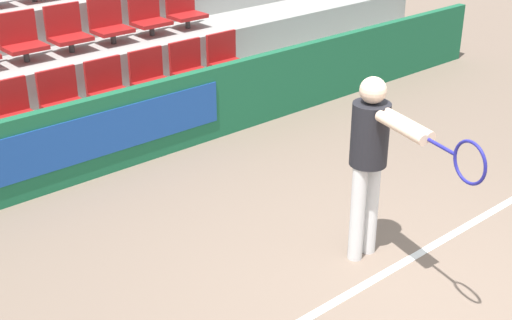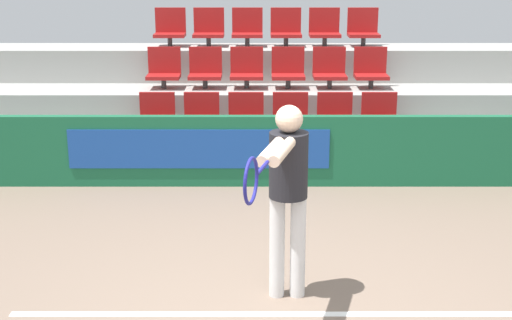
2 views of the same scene
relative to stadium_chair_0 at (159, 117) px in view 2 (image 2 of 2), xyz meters
name	(u,v)px [view 2 (image 2 of 2)]	position (x,y,z in m)	size (l,w,h in m)	color
court_baseline	(278,314)	(1.47, -3.97, -0.74)	(4.34, 0.08, 0.01)	white
barrier_wall	(270,151)	(1.46, -0.64, -0.29)	(11.74, 0.14, 0.90)	#19603D
bleacher_tier_front	(270,155)	(1.47, -0.11, -0.50)	(11.34, 0.90, 0.48)	#9E9E99
bleacher_tier_middle	(270,122)	(1.47, 0.78, -0.26)	(11.34, 0.90, 0.96)	#9E9E99
bleacher_tier_back	(269,93)	(1.47, 1.68, -0.02)	(11.34, 0.90, 1.44)	#9E9E99
stadium_chair_0	(159,117)	(0.00, 0.00, 0.00)	(0.47, 0.36, 0.57)	#333333
stadium_chair_1	(204,117)	(0.59, 0.00, 0.00)	(0.47, 0.36, 0.57)	#333333
stadium_chair_2	(248,117)	(1.18, 0.00, 0.00)	(0.47, 0.36, 0.57)	#333333
stadium_chair_3	(293,117)	(1.77, 0.00, 0.00)	(0.47, 0.36, 0.57)	#333333
stadium_chair_4	(337,117)	(2.36, 0.00, 0.00)	(0.47, 0.36, 0.57)	#333333
stadium_chair_5	(382,117)	(2.95, 0.00, 0.00)	(0.47, 0.36, 0.57)	#333333
stadium_chair_6	(166,70)	(0.00, 0.90, 0.48)	(0.47, 0.36, 0.57)	#333333
stadium_chair_7	(208,70)	(0.59, 0.90, 0.48)	(0.47, 0.36, 0.57)	#333333
stadium_chair_8	(249,70)	(1.18, 0.90, 0.48)	(0.47, 0.36, 0.57)	#333333
stadium_chair_9	(290,70)	(1.77, 0.90, 0.48)	(0.47, 0.36, 0.57)	#333333
stadium_chair_10	(332,70)	(2.36, 0.90, 0.48)	(0.47, 0.36, 0.57)	#333333
stadium_chair_11	(373,70)	(2.95, 0.90, 0.48)	(0.47, 0.36, 0.57)	#333333
stadium_chair_12	(172,29)	(0.00, 1.79, 0.96)	(0.47, 0.36, 0.57)	#333333
stadium_chair_13	(211,29)	(0.59, 1.79, 0.96)	(0.47, 0.36, 0.57)	#333333
stadium_chair_14	(250,29)	(1.18, 1.79, 0.96)	(0.47, 0.36, 0.57)	#333333
stadium_chair_15	(288,29)	(1.77, 1.79, 0.96)	(0.47, 0.36, 0.57)	#333333
stadium_chair_16	(327,29)	(2.36, 1.79, 0.96)	(0.47, 0.36, 0.57)	#333333
stadium_chair_17	(366,29)	(2.95, 1.79, 0.96)	(0.47, 0.36, 0.57)	#333333
tennis_player	(289,183)	(1.56, -3.69, 0.30)	(0.51, 1.45, 1.67)	silver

